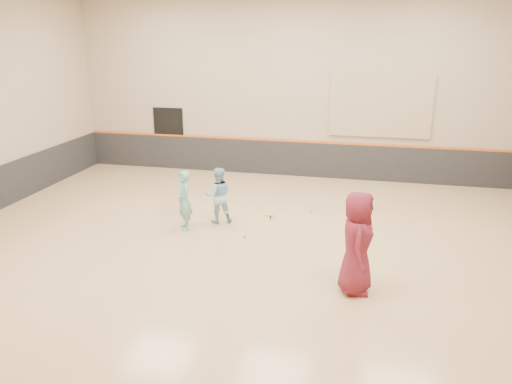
% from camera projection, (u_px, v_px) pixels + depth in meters
% --- Properties ---
extents(room, '(15.04, 12.04, 6.22)m').
position_uv_depth(room, '(253.00, 211.00, 11.51)').
color(room, tan).
rests_on(room, ground).
extents(wainscot_back, '(14.90, 0.04, 1.20)m').
position_uv_depth(wainscot_back, '(293.00, 159.00, 17.12)').
color(wainscot_back, '#232326').
rests_on(wainscot_back, floor).
extents(accent_stripe, '(14.90, 0.03, 0.06)m').
position_uv_depth(accent_stripe, '(293.00, 141.00, 16.92)').
color(accent_stripe, '#D85914').
rests_on(accent_stripe, wall_back).
extents(acoustic_panel, '(3.20, 0.08, 2.00)m').
position_uv_depth(acoustic_panel, '(380.00, 106.00, 15.92)').
color(acoustic_panel, tan).
rests_on(acoustic_panel, wall_back).
extents(doorway, '(1.10, 0.05, 2.20)m').
position_uv_depth(doorway, '(169.00, 138.00, 17.93)').
color(doorway, black).
rests_on(doorway, floor).
extents(girl, '(0.61, 0.66, 1.52)m').
position_uv_depth(girl, '(184.00, 201.00, 12.40)').
color(girl, '#6AB8A9').
rests_on(girl, floor).
extents(instructor, '(0.87, 0.79, 1.47)m').
position_uv_depth(instructor, '(218.00, 195.00, 12.88)').
color(instructor, '#95C3E6').
rests_on(instructor, floor).
extents(young_man, '(0.69, 1.02, 2.00)m').
position_uv_depth(young_man, '(357.00, 243.00, 9.32)').
color(young_man, maroon).
rests_on(young_man, floor).
extents(held_racket, '(0.52, 0.52, 0.51)m').
position_uv_depth(held_racket, '(226.00, 207.00, 12.67)').
color(held_racket, '#A8D82F').
rests_on(held_racket, instructor).
extents(spare_racket, '(0.72, 0.72, 0.14)m').
position_uv_depth(spare_racket, '(270.00, 212.00, 13.57)').
color(spare_racket, yellow).
rests_on(spare_racket, floor).
extents(ball_under_racket, '(0.07, 0.07, 0.07)m').
position_uv_depth(ball_under_racket, '(245.00, 236.00, 12.08)').
color(ball_under_racket, gold).
rests_on(ball_under_racket, floor).
extents(ball_in_hand, '(0.07, 0.07, 0.07)m').
position_uv_depth(ball_in_hand, '(364.00, 231.00, 9.01)').
color(ball_in_hand, '#BACD2F').
rests_on(ball_in_hand, young_man).
extents(ball_beside_spare, '(0.07, 0.07, 0.07)m').
position_uv_depth(ball_beside_spare, '(311.00, 212.00, 13.73)').
color(ball_beside_spare, '#C3E234').
rests_on(ball_beside_spare, floor).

